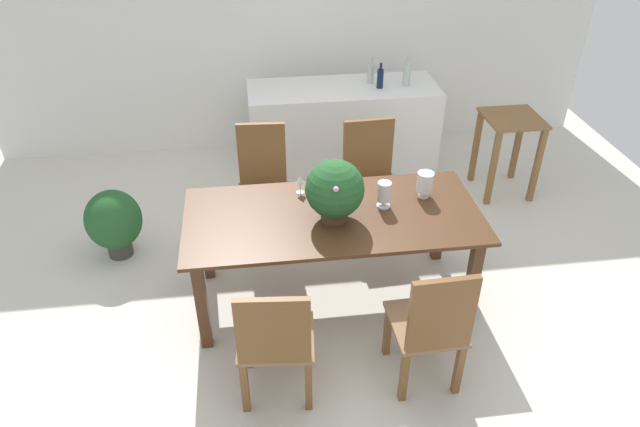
% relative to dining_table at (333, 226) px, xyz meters
% --- Properties ---
extents(ground_plane, '(7.04, 7.04, 0.00)m').
position_rel_dining_table_xyz_m(ground_plane, '(0.00, 0.08, -0.66)').
color(ground_plane, silver).
extents(back_wall, '(6.40, 0.10, 2.60)m').
position_rel_dining_table_xyz_m(back_wall, '(0.00, 2.68, 0.64)').
color(back_wall, white).
rests_on(back_wall, ground).
extents(dining_table, '(2.07, 0.95, 0.76)m').
position_rel_dining_table_xyz_m(dining_table, '(0.00, 0.00, 0.00)').
color(dining_table, '#4C2D19').
rests_on(dining_table, ground).
extents(chair_far_right, '(0.49, 0.50, 0.99)m').
position_rel_dining_table_xyz_m(chair_far_right, '(0.46, 0.91, -0.12)').
color(chair_far_right, brown).
rests_on(chair_far_right, ground).
extents(chair_near_left, '(0.50, 0.46, 0.92)m').
position_rel_dining_table_xyz_m(chair_near_left, '(-0.47, -0.89, -0.15)').
color(chair_near_left, brown).
rests_on(chair_near_left, ground).
extents(chair_near_right, '(0.44, 0.48, 0.97)m').
position_rel_dining_table_xyz_m(chair_near_right, '(0.47, -0.91, -0.13)').
color(chair_near_right, brown).
rests_on(chair_near_right, ground).
extents(chair_far_left, '(0.47, 0.50, 1.01)m').
position_rel_dining_table_xyz_m(chair_far_left, '(-0.46, 0.91, -0.12)').
color(chair_far_left, brown).
rests_on(chair_far_left, ground).
extents(flower_centerpiece, '(0.40, 0.40, 0.44)m').
position_rel_dining_table_xyz_m(flower_centerpiece, '(0.00, -0.06, 0.33)').
color(flower_centerpiece, '#4C3828').
rests_on(flower_centerpiece, dining_table).
extents(crystal_vase_left, '(0.12, 0.12, 0.20)m').
position_rel_dining_table_xyz_m(crystal_vase_left, '(0.69, 0.14, 0.22)').
color(crystal_vase_left, silver).
rests_on(crystal_vase_left, dining_table).
extents(crystal_vase_center_near, '(0.10, 0.10, 0.20)m').
position_rel_dining_table_xyz_m(crystal_vase_center_near, '(0.37, 0.05, 0.22)').
color(crystal_vase_center_near, silver).
rests_on(crystal_vase_center_near, dining_table).
extents(wine_glass, '(0.06, 0.06, 0.15)m').
position_rel_dining_table_xyz_m(wine_glass, '(-0.20, 0.31, 0.21)').
color(wine_glass, silver).
rests_on(wine_glass, dining_table).
extents(kitchen_counter, '(1.84, 0.68, 0.92)m').
position_rel_dining_table_xyz_m(kitchen_counter, '(0.38, 1.92, -0.20)').
color(kitchen_counter, white).
rests_on(kitchen_counter, ground).
extents(wine_bottle_amber, '(0.06, 0.06, 0.26)m').
position_rel_dining_table_xyz_m(wine_bottle_amber, '(0.66, 1.99, 0.36)').
color(wine_bottle_amber, '#B2BFB7').
rests_on(wine_bottle_amber, kitchen_counter).
extents(wine_bottle_clear, '(0.06, 0.06, 0.24)m').
position_rel_dining_table_xyz_m(wine_bottle_clear, '(0.73, 1.86, 0.36)').
color(wine_bottle_clear, '#0F1E38').
rests_on(wine_bottle_clear, kitchen_counter).
extents(wine_bottle_dark, '(0.07, 0.07, 0.30)m').
position_rel_dining_table_xyz_m(wine_bottle_dark, '(0.99, 1.88, 0.39)').
color(wine_bottle_dark, '#B2BFB7').
rests_on(wine_bottle_dark, kitchen_counter).
extents(side_table, '(0.51, 0.53, 0.78)m').
position_rel_dining_table_xyz_m(side_table, '(1.88, 1.34, -0.10)').
color(side_table, brown).
rests_on(side_table, ground).
extents(potted_plant_floor, '(0.45, 0.45, 0.60)m').
position_rel_dining_table_xyz_m(potted_plant_floor, '(-1.69, 0.76, -0.32)').
color(potted_plant_floor, '#423D38').
rests_on(potted_plant_floor, ground).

